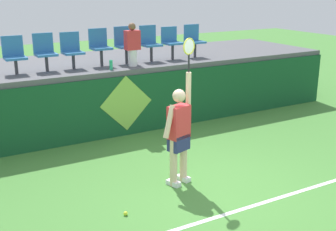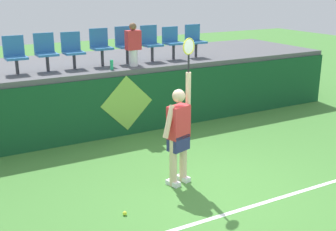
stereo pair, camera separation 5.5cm
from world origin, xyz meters
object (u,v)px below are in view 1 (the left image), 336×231
stadium_chair_0 (14,54)px  water_bottle (111,65)px  stadium_chair_1 (45,51)px  stadium_chair_6 (171,41)px  tennis_ball (126,213)px  spectator_0 (132,44)px  stadium_chair_3 (100,45)px  stadium_chair_5 (150,41)px  stadium_chair_4 (125,43)px  stadium_chair_7 (194,39)px  stadium_chair_2 (72,49)px  tennis_player (179,132)px

stadium_chair_0 → water_bottle: bearing=-17.6°
stadium_chair_1 → stadium_chair_6: stadium_chair_1 is taller
tennis_ball → water_bottle: bearing=70.0°
tennis_ball → stadium_chair_0: bearing=98.5°
spectator_0 → stadium_chair_0: bearing=170.5°
water_bottle → stadium_chair_6: size_ratio=0.28×
stadium_chair_3 → stadium_chair_6: (1.91, -0.00, -0.02)m
tennis_ball → stadium_chair_1: stadium_chair_1 is taller
spectator_0 → stadium_chair_5: bearing=32.6°
stadium_chair_4 → stadium_chair_7: stadium_chair_4 is taller
stadium_chair_1 → stadium_chair_2: bearing=0.0°
stadium_chair_0 → stadium_chair_4: size_ratio=0.91×
tennis_player → water_bottle: bearing=89.4°
stadium_chair_6 → stadium_chair_5: bearing=179.3°
tennis_ball → stadium_chair_2: size_ratio=0.08×
stadium_chair_7 → stadium_chair_4: bearing=179.9°
water_bottle → stadium_chair_2: stadium_chair_2 is taller
tennis_player → stadium_chair_3: 3.76m
tennis_ball → spectator_0: size_ratio=0.07×
stadium_chair_6 → spectator_0: spectator_0 is taller
tennis_player → water_bottle: tennis_player is taller
stadium_chair_2 → stadium_chair_3: (0.67, -0.00, 0.05)m
stadium_chair_5 → stadium_chair_7: size_ratio=1.04×
stadium_chair_4 → stadium_chair_7: 1.95m
stadium_chair_7 → spectator_0: size_ratio=0.84×
tennis_player → stadium_chair_0: (-1.90, 3.62, 0.98)m
stadium_chair_5 → tennis_player: bearing=-110.0°
tennis_player → spectator_0: tennis_player is taller
water_bottle → stadium_chair_4: size_ratio=0.25×
tennis_player → stadium_chair_2: 3.81m
stadium_chair_3 → stadium_chair_5: 1.30m
tennis_player → stadium_chair_0: bearing=117.7°
stadium_chair_4 → water_bottle: bearing=-135.4°
tennis_ball → stadium_chair_3: size_ratio=0.08×
tennis_player → stadium_chair_3: tennis_player is taller
tennis_player → stadium_chair_5: bearing=70.0°
stadium_chair_4 → stadium_chair_6: (1.27, -0.01, -0.03)m
water_bottle → spectator_0: bearing=16.7°
tennis_ball → stadium_chair_1: bearing=89.7°
stadium_chair_3 → stadium_chair_6: bearing=-0.1°
stadium_chair_1 → spectator_0: (1.90, -0.43, 0.06)m
water_bottle → stadium_chair_0: bearing=162.4°
stadium_chair_5 → stadium_chair_6: size_ratio=1.08×
tennis_ball → stadium_chair_5: (2.59, 4.19, 1.94)m
stadium_chair_1 → stadium_chair_4: size_ratio=0.94×
water_bottle → stadium_chair_5: 1.48m
tennis_player → tennis_ball: (-1.27, -0.57, -0.91)m
stadium_chair_2 → stadium_chair_7: 3.25m
stadium_chair_2 → stadium_chair_5: (1.97, 0.00, 0.04)m
stadium_chair_0 → stadium_chair_3: bearing=-0.1°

